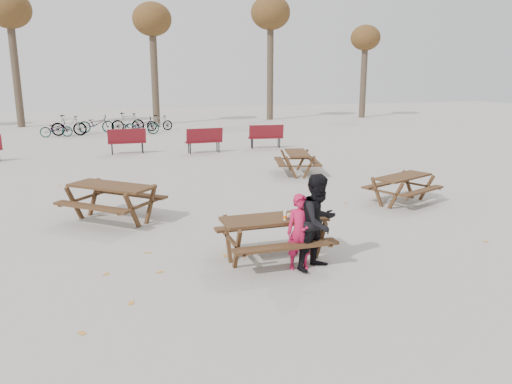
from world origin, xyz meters
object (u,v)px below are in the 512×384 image
object	(u,v)px
soda_bottle	(285,216)
adult	(319,222)
food_tray	(290,217)
picnic_table_east	(402,189)
main_picnic_table	(274,228)
picnic_table_far	(297,163)
picnic_table_north	(112,203)
child	(300,232)

from	to	relation	value
soda_bottle	adult	bearing A→B (deg)	-40.59
food_tray	picnic_table_east	distance (m)	5.02
food_tray	adult	xyz separation A→B (m)	(0.30, -0.49, 0.02)
soda_bottle	picnic_table_east	xyz separation A→B (m)	(4.30, 2.91, -0.50)
main_picnic_table	picnic_table_east	xyz separation A→B (m)	(4.42, 2.70, -0.24)
food_tray	main_picnic_table	bearing A→B (deg)	160.89
main_picnic_table	picnic_table_far	size ratio (longest dim) A/B	1.08
main_picnic_table	picnic_table_north	world-z (taller)	picnic_table_north
main_picnic_table	adult	xyz separation A→B (m)	(0.57, -0.59, 0.22)
child	adult	bearing A→B (deg)	-2.36
soda_bottle	adult	size ratio (longest dim) A/B	0.11
child	picnic_table_far	xyz separation A→B (m)	(3.05, 7.44, -0.28)
soda_bottle	picnic_table_north	size ratio (longest dim) A/B	0.09
food_tray	adult	distance (m)	0.58
main_picnic_table	food_tray	xyz separation A→B (m)	(0.27, -0.09, 0.21)
food_tray	child	xyz separation A→B (m)	(0.01, -0.42, -0.15)
picnic_table_east	child	bearing A→B (deg)	-164.83
food_tray	child	distance (m)	0.44
food_tray	adult	size ratio (longest dim) A/B	0.11
child	picnic_table_north	distance (m)	4.79
child	picnic_table_east	world-z (taller)	child
adult	picnic_table_east	bearing A→B (deg)	14.08
food_tray	child	size ratio (longest dim) A/B	0.14
main_picnic_table	adult	world-z (taller)	adult
child	picnic_table_north	xyz separation A→B (m)	(-2.86, 3.84, -0.23)
food_tray	picnic_table_east	world-z (taller)	food_tray
picnic_table_east	picnic_table_far	size ratio (longest dim) A/B	0.98
soda_bottle	child	distance (m)	0.40
food_tray	picnic_table_north	world-z (taller)	picnic_table_north
soda_bottle	picnic_table_east	world-z (taller)	soda_bottle
picnic_table_east	adult	bearing A→B (deg)	-162.12
main_picnic_table	food_tray	distance (m)	0.35
soda_bottle	picnic_table_far	bearing A→B (deg)	65.83
picnic_table_far	main_picnic_table	bearing A→B (deg)	169.07
picnic_table_north	picnic_table_far	distance (m)	6.92
food_tray	picnic_table_far	bearing A→B (deg)	66.47
food_tray	picnic_table_east	xyz separation A→B (m)	(4.15, 2.79, -0.44)
picnic_table_east	food_tray	bearing A→B (deg)	-168.68
soda_bottle	picnic_table_far	size ratio (longest dim) A/B	0.10
soda_bottle	picnic_table_north	distance (m)	4.47
picnic_table_east	soda_bottle	bearing A→B (deg)	-168.52
picnic_table_east	picnic_table_north	world-z (taller)	picnic_table_north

